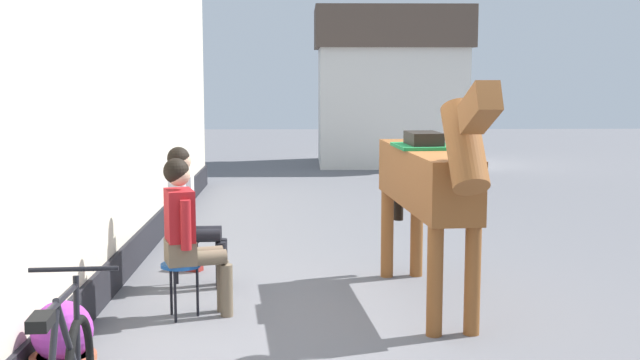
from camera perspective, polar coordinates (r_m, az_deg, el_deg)
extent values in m
plane|color=slate|center=(10.14, 2.06, -4.54)|extent=(40.00, 40.00, 0.00)
cube|color=beige|center=(8.64, -14.49, 4.50)|extent=(0.30, 14.00, 3.40)
cube|color=black|center=(8.84, -14.04, -5.38)|extent=(0.34, 14.00, 0.36)
cube|color=silver|center=(18.92, 4.82, 5.05)|extent=(3.20, 2.40, 2.60)
cube|color=brown|center=(18.93, 4.88, 10.35)|extent=(3.40, 2.60, 0.90)
cylinder|color=#194C99|center=(7.25, -9.56, -5.79)|extent=(0.34, 0.34, 0.03)
cylinder|color=black|center=(7.33, -8.42, -7.56)|extent=(0.02, 0.02, 0.45)
cylinder|color=black|center=(7.41, -10.20, -7.42)|extent=(0.02, 0.02, 0.45)
cylinder|color=black|center=(7.18, -9.93, -7.90)|extent=(0.02, 0.02, 0.45)
cube|color=brown|center=(7.22, -9.58, -4.90)|extent=(0.32, 0.38, 0.20)
cube|color=maroon|center=(7.16, -9.63, -2.40)|extent=(0.31, 0.39, 0.44)
sphere|color=tan|center=(7.11, -9.70, 0.38)|extent=(0.20, 0.20, 0.20)
sphere|color=black|center=(7.10, -9.86, 0.61)|extent=(0.22, 0.22, 0.22)
cylinder|color=brown|center=(7.34, -8.19, -5.07)|extent=(0.40, 0.24, 0.13)
cylinder|color=brown|center=(7.44, -6.70, -7.24)|extent=(0.11, 0.11, 0.46)
cylinder|color=brown|center=(7.19, -7.97, -5.34)|extent=(0.40, 0.24, 0.13)
cylinder|color=brown|center=(7.29, -6.44, -7.56)|extent=(0.11, 0.11, 0.46)
cylinder|color=maroon|center=(7.37, -9.70, -2.52)|extent=(0.09, 0.09, 0.42)
cylinder|color=maroon|center=(6.98, -9.22, -3.07)|extent=(0.09, 0.09, 0.42)
cylinder|color=black|center=(8.26, -9.45, -4.13)|extent=(0.34, 0.34, 0.03)
cylinder|color=black|center=(8.30, -8.44, -5.75)|extent=(0.02, 0.02, 0.45)
cylinder|color=black|center=(8.44, -9.80, -5.56)|extent=(0.02, 0.02, 0.45)
cylinder|color=black|center=(8.20, -9.98, -5.95)|extent=(0.02, 0.02, 0.45)
cube|color=black|center=(8.24, -9.46, -3.35)|extent=(0.25, 0.33, 0.20)
cube|color=silver|center=(8.19, -9.51, -1.15)|extent=(0.24, 0.35, 0.44)
sphere|color=tan|center=(8.14, -9.57, 1.28)|extent=(0.20, 0.20, 0.20)
sphere|color=black|center=(8.14, -9.71, 1.49)|extent=(0.22, 0.22, 0.22)
cylinder|color=black|center=(8.31, -8.10, -3.58)|extent=(0.39, 0.15, 0.13)
cylinder|color=black|center=(8.36, -6.75, -5.59)|extent=(0.11, 0.11, 0.46)
cylinder|color=black|center=(8.15, -8.18, -3.80)|extent=(0.39, 0.15, 0.13)
cylinder|color=black|center=(8.21, -6.81, -5.85)|extent=(0.11, 0.11, 0.46)
cylinder|color=silver|center=(8.39, -9.23, -1.28)|extent=(0.09, 0.09, 0.42)
cylinder|color=silver|center=(7.99, -9.50, -1.72)|extent=(0.09, 0.09, 0.42)
cube|color=brown|center=(7.58, 7.27, 0.18)|extent=(0.65, 2.23, 0.52)
cylinder|color=brown|center=(6.82, 10.44, -6.79)|extent=(0.13, 0.13, 0.90)
cylinder|color=brown|center=(6.74, 7.90, -6.91)|extent=(0.13, 0.13, 0.90)
cylinder|color=brown|center=(8.65, 6.66, -3.66)|extent=(0.13, 0.13, 0.90)
cylinder|color=brown|center=(8.58, 4.64, -3.72)|extent=(0.13, 0.13, 0.90)
cylinder|color=brown|center=(6.38, 9.93, 2.28)|extent=(0.34, 0.65, 0.73)
cube|color=brown|center=(6.04, 10.92, 4.87)|extent=(0.23, 0.54, 0.40)
cube|color=black|center=(6.39, 9.90, 3.54)|extent=(0.10, 0.63, 0.48)
cylinder|color=black|center=(8.71, 5.44, -0.65)|extent=(0.11, 0.11, 0.65)
cube|color=#197238|center=(7.64, 7.13, 2.32)|extent=(0.56, 0.65, 0.03)
cube|color=black|center=(7.64, 7.14, 2.84)|extent=(0.32, 0.46, 0.12)
cylinder|color=#A85638|center=(5.79, -17.24, -11.59)|extent=(0.43, 0.43, 0.04)
sphere|color=purple|center=(5.73, -17.31, -9.89)|extent=(0.40, 0.40, 0.40)
cylinder|color=black|center=(4.80, -16.97, -10.50)|extent=(0.07, 0.50, 0.60)
cylinder|color=black|center=(4.57, -17.51, -7.97)|extent=(0.10, 0.80, 0.09)
cylinder|color=black|center=(5.05, -16.37, -9.70)|extent=(0.04, 0.09, 0.60)
cylinder|color=black|center=(4.93, -16.58, -5.90)|extent=(0.50, 0.07, 0.03)
cube|color=black|center=(4.19, -18.66, -9.21)|extent=(0.11, 0.21, 0.06)
cube|color=maroon|center=(8.99, -8.99, -5.54)|extent=(0.30, 0.22, 0.20)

